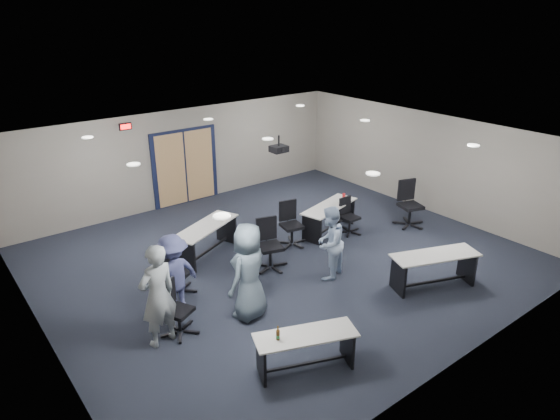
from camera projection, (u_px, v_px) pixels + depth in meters
floor at (282, 258)px, 11.29m from camera, size 10.00×10.00×0.00m
back_wall at (184, 157)px, 14.06m from camera, size 10.00×0.04×2.70m
front_wall at (466, 290)px, 7.49m from camera, size 10.00×0.04×2.70m
left_wall at (35, 274)px, 7.94m from camera, size 0.04×9.00×2.70m
right_wall at (426, 162)px, 13.61m from camera, size 0.04×9.00×2.70m
ceiling at (282, 142)px, 10.26m from camera, size 10.00×9.00×0.04m
double_door at (185, 167)px, 14.15m from camera, size 2.00×0.07×2.20m
exit_sign at (125, 127)px, 12.70m from camera, size 0.32×0.07×0.18m
ceiling_projector at (279, 149)px, 10.91m from camera, size 0.35×0.32×0.37m
ceiling_can_lights at (275, 141)px, 10.46m from camera, size 6.24×5.74×0.02m
table_front_left at (305, 345)px, 7.70m from camera, size 1.68×1.08×0.89m
table_front_right at (434, 265)px, 10.00m from camera, size 1.88×1.20×0.72m
table_back_left at (206, 235)px, 11.26m from camera, size 1.90×1.30×0.73m
table_back_right at (329, 214)px, 12.45m from camera, size 1.85×1.02×0.83m
chair_back_a at (179, 271)px, 9.79m from camera, size 0.83×0.83×0.97m
chair_back_b at (270, 245)px, 10.68m from camera, size 0.87×0.87×1.11m
chair_back_c at (292, 224)px, 11.75m from camera, size 0.79×0.79×1.06m
chair_back_d at (350, 216)px, 12.38m from camera, size 0.59×0.59×0.92m
chair_loose_left at (178, 309)px, 8.54m from camera, size 0.83×0.83×0.98m
chair_loose_right at (411, 204)px, 12.76m from camera, size 0.94×0.94×1.19m
person_gray at (158, 296)px, 8.15m from camera, size 0.73×0.54×1.83m
person_plaid at (249, 272)px, 8.88m from camera, size 1.04×0.86×1.83m
person_lightblue at (329, 243)px, 10.24m from camera, size 0.94×0.85×1.58m
person_back at (174, 275)px, 9.03m from camera, size 1.11×0.77×1.58m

